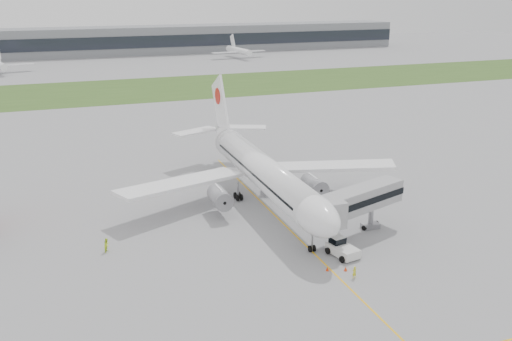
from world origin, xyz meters
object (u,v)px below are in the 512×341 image
object	(u,v)px
airliner	(261,169)
jet_bridge	(357,201)
pushback_tug	(341,248)
ground_crew_near	(354,272)

from	to	relation	value
airliner	jet_bridge	xyz separation A→B (m)	(7.74, -17.68, -0.24)
airliner	jet_bridge	size ratio (longest dim) A/B	3.52
pushback_tug	ground_crew_near	xyz separation A→B (m)	(-1.51, -6.19, -0.26)
pushback_tug	ground_crew_near	size ratio (longest dim) A/B	3.08
airliner	ground_crew_near	world-z (taller)	airliner
pushback_tug	jet_bridge	world-z (taller)	jet_bridge
airliner	jet_bridge	world-z (taller)	airliner
pushback_tug	ground_crew_near	distance (m)	6.37
airliner	pushback_tug	bearing A→B (deg)	-81.69
ground_crew_near	airliner	bearing A→B (deg)	-95.29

